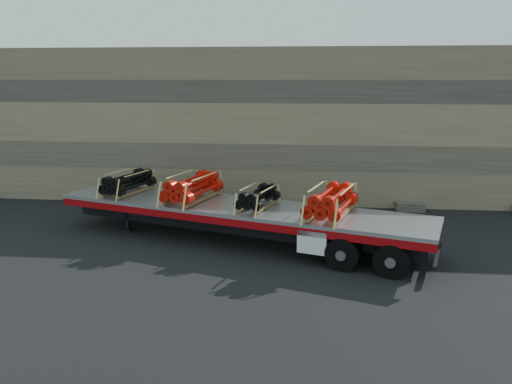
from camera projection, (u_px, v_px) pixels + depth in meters
ground at (238, 239)px, 18.06m from camera, size 120.00×120.00×0.00m
rock_wall at (256, 125)px, 23.56m from camera, size 44.00×3.00×7.00m
trailer at (238, 223)px, 17.66m from camera, size 13.65×6.62×1.35m
bundle_front at (128, 183)px, 19.24m from camera, size 1.72×2.42×0.78m
bundle_midfront at (192, 188)px, 18.12m from camera, size 1.97×2.78×0.89m
bundle_midrear at (258, 198)px, 17.13m from camera, size 1.47×2.08×0.67m
bundle_rear at (331, 202)px, 16.11m from camera, size 1.95×2.76×0.88m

